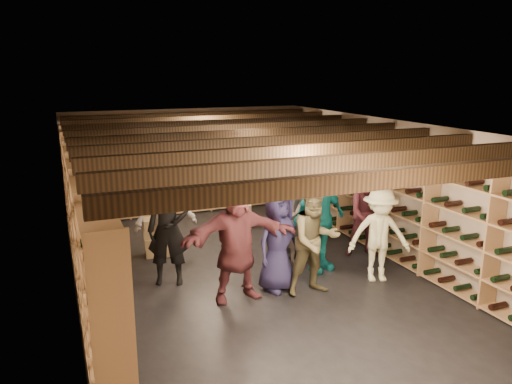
{
  "coord_description": "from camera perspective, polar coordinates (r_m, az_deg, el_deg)",
  "views": [
    {
      "loc": [
        -2.85,
        -7.23,
        3.23
      ],
      "look_at": [
        0.18,
        0.2,
        1.28
      ],
      "focal_mm": 35.0,
      "sensor_mm": 36.0,
      "label": 1
    }
  ],
  "objects": [
    {
      "name": "person_2",
      "position": [
        7.37,
        6.75,
        -5.53
      ],
      "size": [
        0.81,
        0.63,
        1.64
      ],
      "primitive_type": "imported",
      "rotation": [
        0.0,
        0.0,
        -0.01
      ],
      "color": "brown",
      "rests_on": "ground"
    },
    {
      "name": "person_7",
      "position": [
        8.38,
        3.6,
        -3.03
      ],
      "size": [
        0.61,
        0.41,
        1.66
      ],
      "primitive_type": "imported",
      "rotation": [
        0.0,
        0.0,
        0.01
      ],
      "color": "gray",
      "rests_on": "ground"
    },
    {
      "name": "wine_rack_back",
      "position": [
        11.62,
        -7.63,
        2.85
      ],
      "size": [
        4.7,
        0.3,
        2.15
      ],
      "color": "#A17B4E",
      "rests_on": "ground"
    },
    {
      "name": "ceiling",
      "position": [
        7.81,
        -0.68,
        7.55
      ],
      "size": [
        5.5,
        8.0,
        0.01
      ],
      "primitive_type": "cube",
      "color": "beige",
      "rests_on": "walls"
    },
    {
      "name": "person_4",
      "position": [
        8.22,
        7.26,
        -3.04
      ],
      "size": [
        1.11,
        0.65,
        1.77
      ],
      "primitive_type": "imported",
      "rotation": [
        0.0,
        0.0,
        0.23
      ],
      "color": "#137A7E",
      "rests_on": "ground"
    },
    {
      "name": "ground",
      "position": [
        8.42,
        -0.64,
        -8.92
      ],
      "size": [
        8.0,
        8.0,
        0.0
      ],
      "primitive_type": "plane",
      "color": "black",
      "rests_on": "ground"
    },
    {
      "name": "person_1",
      "position": [
        7.76,
        -10.01,
        -4.25
      ],
      "size": [
        0.74,
        0.61,
        1.75
      ],
      "primitive_type": "imported",
      "rotation": [
        0.0,
        0.0,
        -0.34
      ],
      "color": "black",
      "rests_on": "ground"
    },
    {
      "name": "wine_rack_right",
      "position": [
        9.29,
        14.25,
        -0.19
      ],
      "size": [
        0.32,
        7.5,
        2.15
      ],
      "color": "#A17B4E",
      "rests_on": "ground"
    },
    {
      "name": "person_6",
      "position": [
        7.47,
        2.53,
        -5.59
      ],
      "size": [
        0.87,
        0.71,
        1.54
      ],
      "primitive_type": "imported",
      "rotation": [
        0.0,
        0.0,
        0.34
      ],
      "color": "#221F44",
      "rests_on": "ground"
    },
    {
      "name": "person_11",
      "position": [
        9.86,
        4.84,
        0.09
      ],
      "size": [
        1.8,
        1.01,
        1.85
      ],
      "primitive_type": "imported",
      "rotation": [
        0.0,
        0.0,
        0.28
      ],
      "color": "#795289",
      "rests_on": "ground"
    },
    {
      "name": "person_3",
      "position": [
        8.03,
        13.91,
        -4.76
      ],
      "size": [
        1.1,
        0.86,
        1.5
      ],
      "primitive_type": "imported",
      "rotation": [
        0.0,
        0.0,
        -0.35
      ],
      "color": "beige",
      "rests_on": "ground"
    },
    {
      "name": "crate_stack_right",
      "position": [
        10.54,
        -1.99,
        -2.75
      ],
      "size": [
        0.57,
        0.46,
        0.51
      ],
      "rotation": [
        0.0,
        0.0,
        -0.29
      ],
      "color": "tan",
      "rests_on": "ground"
    },
    {
      "name": "wine_rack_left",
      "position": [
        7.55,
        -19.15,
        -3.73
      ],
      "size": [
        0.32,
        7.5,
        2.15
      ],
      "color": "#A17B4E",
      "rests_on": "ground"
    },
    {
      "name": "ceiling_joists",
      "position": [
        7.83,
        -0.68,
        6.53
      ],
      "size": [
        5.4,
        7.12,
        0.18
      ],
      "color": "black",
      "rests_on": "ground"
    },
    {
      "name": "person_9",
      "position": [
        8.83,
        -10.35,
        -2.05
      ],
      "size": [
        1.2,
        0.79,
        1.75
      ],
      "primitive_type": "imported",
      "rotation": [
        0.0,
        0.0,
        0.13
      ],
      "color": "#ADA59D",
      "rests_on": "ground"
    },
    {
      "name": "person_12",
      "position": [
        8.89,
        4.58,
        -2.02
      ],
      "size": [
        0.88,
        0.64,
        1.67
      ],
      "primitive_type": "imported",
      "rotation": [
        0.0,
        0.0,
        -0.14
      ],
      "color": "#333238",
      "rests_on": "ground"
    },
    {
      "name": "person_5",
      "position": [
        7.12,
        -2.24,
        -5.27
      ],
      "size": [
        1.72,
        0.57,
        1.85
      ],
      "primitive_type": "imported",
      "rotation": [
        0.0,
        0.0,
        0.01
      ],
      "color": "brown",
      "rests_on": "ground"
    },
    {
      "name": "crate_stack_left",
      "position": [
        9.15,
        -11.07,
        -5.04
      ],
      "size": [
        0.54,
        0.39,
        0.68
      ],
      "rotation": [
        0.0,
        0.0,
        -0.13
      ],
      "color": "tan",
      "rests_on": "ground"
    },
    {
      "name": "walls",
      "position": [
        8.03,
        -0.66,
        -0.99
      ],
      "size": [
        5.52,
        8.02,
        2.4
      ],
      "color": "tan",
      "rests_on": "ground"
    },
    {
      "name": "crate_loose",
      "position": [
        10.0,
        3.66,
        -4.71
      ],
      "size": [
        0.5,
        0.33,
        0.17
      ],
      "primitive_type": "cube",
      "rotation": [
        0.0,
        0.0,
        0.0
      ],
      "color": "tan",
      "rests_on": "ground"
    },
    {
      "name": "person_8",
      "position": [
        9.02,
        12.71,
        -2.42
      ],
      "size": [
        0.93,
        0.83,
        1.57
      ],
      "primitive_type": "imported",
      "rotation": [
        0.0,
        0.0,
        -0.37
      ],
      "color": "#4C1E27",
      "rests_on": "ground"
    }
  ]
}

